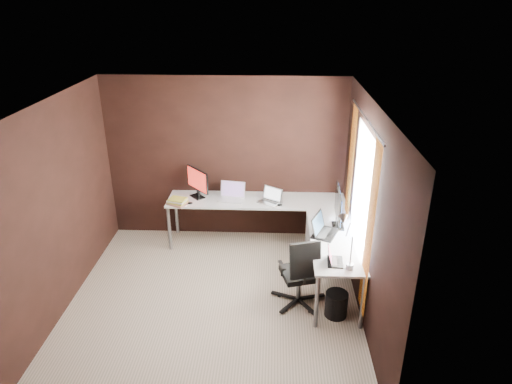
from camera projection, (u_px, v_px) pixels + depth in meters
room at (240, 209)px, 5.28m from camera, size 3.60×3.60×2.50m
desk at (281, 217)px, 6.39m from camera, size 2.65×2.25×0.73m
drawer_pedestal at (321, 238)px, 6.62m from camera, size 0.42×0.50×0.60m
monitor_left at (198, 181)px, 6.79m from camera, size 0.36×0.40×0.45m
monitor_right at (338, 206)px, 5.92m from camera, size 0.16×0.63×0.52m
laptop_white at (232, 195)px, 6.81m from camera, size 0.41×0.32×0.25m
laptop_silver at (271, 199)px, 6.71m from camera, size 0.39×0.36×0.21m
laptop_black_big at (322, 230)px, 5.84m from camera, size 0.40×0.46×0.26m
laptop_black_small at (333, 259)px, 5.22m from camera, size 0.20×0.26×0.17m
book_stack at (178, 201)px, 6.65m from camera, size 0.34×0.31×0.09m
mouse_left at (190, 203)px, 6.65m from camera, size 0.09×0.08×0.03m
mouse_corner at (280, 205)px, 6.60m from camera, size 0.09×0.08×0.03m
desk_lamp at (346, 235)px, 5.02m from camera, size 0.20×0.23×0.64m
office_chair at (299, 284)px, 5.61m from camera, size 0.53×0.55×0.95m
wastebasket at (336, 304)px, 5.45m from camera, size 0.34×0.34×0.31m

